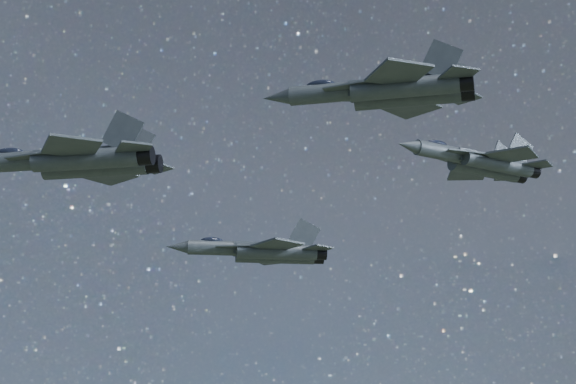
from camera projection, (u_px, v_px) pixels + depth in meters
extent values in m
cylinder|color=#333B40|center=(23.00, 161.00, 78.67)|extent=(7.90, 4.11, 1.64)
ellipsoid|color=black|center=(9.00, 153.00, 79.10)|extent=(2.73, 1.87, 0.81)
cube|color=#333B40|center=(86.00, 158.00, 77.75)|extent=(8.68, 4.33, 1.37)
cylinder|color=#333B40|center=(86.00, 159.00, 76.55)|extent=(8.90, 4.46, 1.64)
cylinder|color=#333B40|center=(96.00, 167.00, 78.53)|extent=(8.90, 4.46, 1.64)
cylinder|color=black|center=(144.00, 156.00, 75.74)|extent=(1.79, 1.88, 1.52)
cylinder|color=black|center=(153.00, 164.00, 77.73)|extent=(1.79, 1.88, 1.52)
cube|color=#333B40|center=(37.00, 156.00, 76.97)|extent=(5.32, 3.76, 0.13)
cube|color=#333B40|center=(52.00, 167.00, 79.66)|extent=(5.59, 1.93, 0.13)
cube|color=#333B40|center=(71.00, 147.00, 74.25)|extent=(4.91, 5.31, 0.21)
cube|color=#333B40|center=(104.00, 174.00, 81.02)|extent=(6.04, 5.96, 0.21)
cube|color=#333B40|center=(134.00, 148.00, 74.58)|extent=(2.87, 3.04, 0.16)
cube|color=#333B40|center=(153.00, 167.00, 79.15)|extent=(3.58, 3.56, 0.16)
cube|color=#333B40|center=(123.00, 132.00, 76.36)|extent=(3.42, 1.64, 3.75)
cube|color=#333B40|center=(134.00, 143.00, 78.85)|extent=(3.60, 1.08, 3.75)
cylinder|color=#333B40|center=(223.00, 248.00, 105.93)|extent=(7.81, 1.97, 1.63)
cone|color=#333B40|center=(177.00, 247.00, 105.37)|extent=(2.57, 1.57, 1.47)
ellipsoid|color=black|center=(212.00, 241.00, 106.01)|extent=(2.54, 1.21, 0.81)
cube|color=#333B40|center=(272.00, 250.00, 106.53)|extent=(8.64, 1.94, 1.36)
cylinder|color=#333B40|center=(277.00, 252.00, 105.44)|extent=(8.85, 2.01, 1.63)
cylinder|color=#333B40|center=(275.00, 256.00, 107.44)|extent=(8.85, 2.01, 1.63)
cylinder|color=black|center=(320.00, 253.00, 105.98)|extent=(1.42, 1.56, 1.51)
cylinder|color=black|center=(317.00, 257.00, 107.98)|extent=(1.42, 1.56, 1.51)
cube|color=#333B40|center=(241.00, 247.00, 104.76)|extent=(5.56, 2.39, 0.13)
cube|color=#333B40|center=(239.00, 253.00, 107.45)|extent=(5.55, 1.94, 0.13)
cube|color=#333B40|center=(277.00, 245.00, 103.09)|extent=(5.68, 5.88, 0.21)
cube|color=#333B40|center=(271.00, 259.00, 109.86)|extent=(5.83, 5.96, 0.21)
cube|color=#333B40|center=(318.00, 248.00, 104.70)|extent=(3.34, 3.43, 0.16)
cube|color=#333B40|center=(312.00, 258.00, 109.28)|extent=(3.44, 3.50, 0.16)
cube|color=#333B40|center=(304.00, 235.00, 106.10)|extent=(3.63, 0.62, 3.73)
cube|color=#333B40|center=(301.00, 240.00, 108.59)|extent=(3.64, 0.50, 3.73)
cylinder|color=#333B40|center=(336.00, 92.00, 66.82)|extent=(6.50, 3.66, 1.36)
cone|color=#333B40|center=(277.00, 97.00, 67.70)|extent=(2.40, 1.91, 1.22)
ellipsoid|color=black|center=(321.00, 85.00, 67.23)|extent=(2.27, 1.62, 0.67)
cube|color=#333B40|center=(401.00, 88.00, 65.86)|extent=(7.12, 3.87, 1.13)
cylinder|color=#333B40|center=(405.00, 88.00, 64.86)|extent=(7.31, 3.99, 1.36)
cylinder|color=#333B40|center=(408.00, 97.00, 66.49)|extent=(7.31, 3.99, 1.36)
cylinder|color=black|center=(465.00, 82.00, 64.02)|extent=(1.52, 1.59, 1.26)
cylinder|color=black|center=(466.00, 92.00, 65.65)|extent=(1.52, 1.59, 1.26)
cube|color=#333B40|center=(355.00, 85.00, 65.36)|extent=(4.33, 3.27, 0.10)
cube|color=#333B40|center=(361.00, 98.00, 67.56)|extent=(4.63, 1.79, 0.10)
cube|color=#333B40|center=(399.00, 73.00, 62.99)|extent=(3.92, 4.28, 0.17)
cube|color=#333B40|center=(408.00, 106.00, 68.53)|extent=(4.98, 4.89, 0.17)
cube|color=#333B40|center=(459.00, 74.00, 63.08)|extent=(2.29, 2.44, 0.13)
cube|color=#333B40|center=(462.00, 96.00, 66.83)|extent=(2.95, 2.92, 0.13)
cube|color=#333B40|center=(441.00, 60.00, 64.60)|extent=(2.77, 1.48, 3.10)
cube|color=#333B40|center=(443.00, 73.00, 66.64)|extent=(2.94, 1.03, 3.10)
cylinder|color=#333B40|center=(447.00, 153.00, 83.20)|extent=(6.53, 3.50, 1.36)
cone|color=#333B40|center=(408.00, 145.00, 81.23)|extent=(2.39, 1.87, 1.22)
ellipsoid|color=black|center=(437.00, 144.00, 82.90)|extent=(2.27, 1.58, 0.67)
cube|color=#333B40|center=(488.00, 162.00, 85.33)|extent=(7.17, 3.70, 1.14)
cylinder|color=#333B40|center=(497.00, 164.00, 84.65)|extent=(7.35, 3.80, 1.36)
cylinder|color=#333B40|center=(484.00, 169.00, 86.11)|extent=(7.35, 3.80, 1.36)
cylinder|color=black|center=(532.00, 171.00, 86.54)|extent=(1.50, 1.57, 1.26)
cylinder|color=black|center=(518.00, 176.00, 88.00)|extent=(1.50, 1.57, 1.26)
cube|color=#333B40|center=(470.00, 153.00, 82.93)|extent=(4.64, 1.67, 0.10)
cube|color=#333B40|center=(453.00, 161.00, 84.90)|extent=(4.38, 3.17, 0.10)
cube|color=#333B40|center=(512.00, 155.00, 82.87)|extent=(5.00, 4.92, 0.17)
cube|color=#333B40|center=(468.00, 173.00, 87.83)|extent=(4.02, 4.36, 0.17)
cube|color=#333B40|center=(538.00, 165.00, 85.47)|extent=(2.96, 2.94, 0.13)
cube|color=#333B40|center=(507.00, 177.00, 88.83)|extent=(2.35, 2.49, 0.13)
cube|color=#333B40|center=(520.00, 150.00, 86.13)|extent=(2.97, 0.94, 3.11)
cube|color=#333B40|center=(503.00, 157.00, 87.95)|extent=(2.81, 1.40, 3.11)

